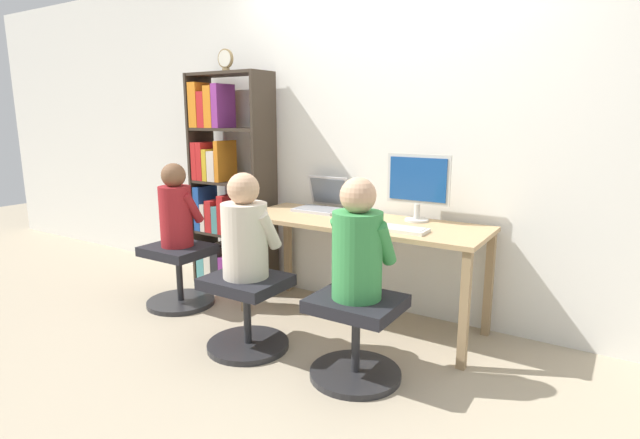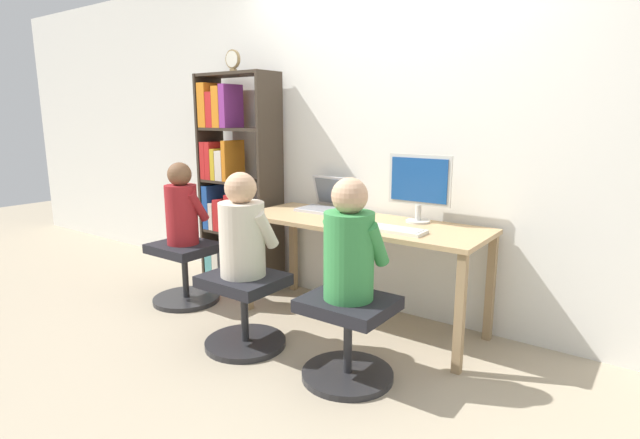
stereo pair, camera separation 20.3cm
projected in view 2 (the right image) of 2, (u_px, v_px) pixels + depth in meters
ground_plane at (335, 338)px, 3.28m from camera, size 14.00×14.00×0.00m
wall_back at (390, 135)px, 3.55m from camera, size 10.00×0.05×2.60m
desk at (361, 233)px, 3.39m from camera, size 1.70×0.62×0.74m
desktop_monitor at (419, 185)px, 3.28m from camera, size 0.44×0.16×0.45m
laptop at (326, 203)px, 3.74m from camera, size 0.34×0.32×0.25m
keyboard at (390, 229)px, 3.08m from camera, size 0.45×0.15×0.03m
computer_mouse_by_keyboard at (352, 222)px, 3.24m from camera, size 0.06×0.11×0.03m
office_chair_left at (348, 334)px, 2.73m from camera, size 0.51×0.51×0.47m
office_chair_right at (244, 307)px, 3.12m from camera, size 0.51×0.51×0.47m
person_at_monitor at (349, 246)px, 2.63m from camera, size 0.33×0.30×0.66m
person_at_laptop at (242, 231)px, 3.03m from camera, size 0.34×0.30×0.64m
bookshelf at (232, 194)px, 4.24m from camera, size 0.72×0.30×1.77m
desk_clock at (233, 60)px, 3.90m from camera, size 0.15×0.03×0.17m
office_chair_side at (185, 269)px, 3.88m from camera, size 0.51×0.51×0.47m
person_near_shelf at (182, 207)px, 3.79m from camera, size 0.29×0.28×0.63m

